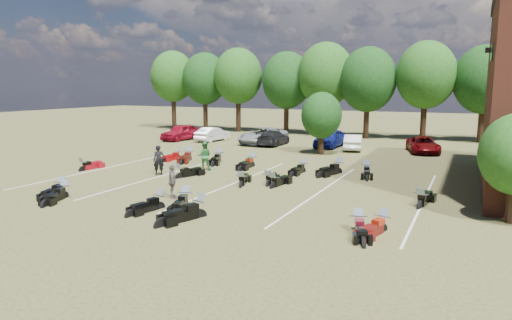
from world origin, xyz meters
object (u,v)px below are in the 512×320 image
Objects in this scene: person_black at (159,160)px; person_green at (204,156)px; person_grey at (172,181)px; motorcycle_3 at (185,206)px; car_4 at (330,138)px; motorcycle_7 at (83,171)px; motorcycle_14 at (190,160)px; car_0 at (181,132)px; motorcycle_0 at (61,194)px.

person_green is (1.62, 2.62, 0.02)m from person_black.
motorcycle_3 is (1.37, -0.97, -0.84)m from person_grey.
motorcycle_7 is (-10.99, -18.10, -0.80)m from car_4.
motorcycle_14 reaches higher than motorcycle_7.
motorcycle_14 is (-1.53, 5.57, -0.91)m from person_black.
car_0 is 23.30m from motorcycle_0.
person_grey is (2.61, -7.07, -0.09)m from person_green.
motorcycle_7 is (-5.31, -0.97, -0.91)m from person_black.
motorcycle_7 is at bearing 30.96° from person_grey.
motorcycle_0 is (-1.37, -6.16, -0.91)m from person_black.
car_0 is 25.90m from motorcycle_3.
person_black reaches higher than motorcycle_14.
motorcycle_0 is (-2.99, -8.78, -0.93)m from person_green.
car_0 is at bearing -171.57° from car_4.
motorcycle_7 is at bearing 151.18° from person_black.
motorcycle_3 is (-0.08, -22.54, -0.80)m from car_4.
car_0 is 0.99× the size of car_4.
person_grey reaches higher than motorcycle_7.
person_black is at bearing 31.87° from person_green.
motorcycle_14 is at bearing 66.15° from person_black.
motorcycle_14 is (-0.17, 11.74, 0.00)m from motorcycle_0.
person_green is 7.86m from motorcycle_7.
car_0 is 2.77× the size of person_grey.
person_black is 0.98× the size of person_green.
person_grey is at bearing -90.79° from car_4.
motorcycle_3 reaches higher than motorcycle_0.
car_4 is at bearing -132.03° from person_green.
motorcycle_0 is (-7.05, -23.29, -0.80)m from car_4.
person_grey is 0.78× the size of motorcycle_7.
motorcycle_3 reaches higher than motorcycle_7.
person_grey reaches higher than motorcycle_0.
person_grey is 0.72× the size of motorcycle_3.
car_0 is 24.31m from person_grey.
motorcycle_14 reaches higher than motorcycle_3.
person_green is 0.80× the size of motorcycle_3.
car_0 reaches higher than motorcycle_0.
motorcycle_14 is at bearing -116.54° from motorcycle_7.
car_0 is at bearing -76.43° from person_green.
motorcycle_3 is at bearing -48.16° from car_0.
person_black is 5.47m from motorcycle_7.
motorcycle_3 is 0.93× the size of motorcycle_14.
person_green reaches higher than car_0.
person_black is at bearing 59.03° from motorcycle_0.
car_4 is at bearing -117.83° from motorcycle_7.
motorcycle_0 is (7.98, -21.88, -0.79)m from car_0.
motorcycle_0 reaches higher than motorcycle_7.
car_0 is 2.11× the size of motorcycle_0.
person_green is at bearing -43.50° from car_0.
person_green reaches higher than car_4.
motorcycle_0 is at bearing 44.84° from person_green.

